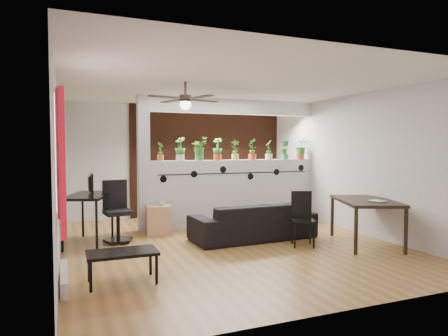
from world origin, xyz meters
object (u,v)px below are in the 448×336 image
at_px(potted_plant_1, 180,148).
at_px(potted_plant_7, 285,149).
at_px(potted_plant_6, 269,149).
at_px(dining_table, 366,204).
at_px(potted_plant_2, 199,148).
at_px(computer_desk, 89,199).
at_px(potted_plant_3, 218,148).
at_px(potted_plant_5, 252,148).
at_px(cube_shelf, 159,220).
at_px(office_chair, 117,215).
at_px(folding_chair, 302,213).
at_px(potted_plant_4, 235,149).
at_px(potted_plant_8, 300,148).
at_px(potted_plant_0, 160,151).
at_px(sofa, 253,222).
at_px(cup, 161,203).
at_px(ceiling_fan, 185,101).
at_px(coffee_table, 122,255).

xyz_separation_m(potted_plant_1, potted_plant_7, (2.37, 0.00, -0.02)).
height_order(potted_plant_6, dining_table, potted_plant_6).
height_order(potted_plant_2, computer_desk, potted_plant_2).
relative_size(potted_plant_1, dining_table, 0.29).
bearing_deg(potted_plant_1, potted_plant_2, 0.00).
height_order(potted_plant_3, potted_plant_7, potted_plant_3).
bearing_deg(potted_plant_5, potted_plant_3, 180.00).
relative_size(potted_plant_6, cube_shelf, 0.79).
bearing_deg(office_chair, folding_chair, -25.81).
bearing_deg(potted_plant_6, potted_plant_4, 180.00).
height_order(potted_plant_6, cube_shelf, potted_plant_6).
relative_size(potted_plant_2, potted_plant_8, 0.96).
relative_size(potted_plant_0, potted_plant_4, 0.88).
distance_m(potted_plant_4, dining_table, 2.90).
bearing_deg(cube_shelf, folding_chair, -32.03).
height_order(potted_plant_8, sofa, potted_plant_8).
bearing_deg(potted_plant_6, cube_shelf, -172.23).
xyz_separation_m(potted_plant_1, computer_desk, (-1.76, -0.67, -0.84)).
distance_m(potted_plant_6, cube_shelf, 2.83).
relative_size(potted_plant_4, computer_desk, 0.33).
bearing_deg(potted_plant_4, cup, -168.36).
height_order(ceiling_fan, folding_chair, ceiling_fan).
bearing_deg(potted_plant_2, potted_plant_5, -0.00).
xyz_separation_m(potted_plant_0, potted_plant_7, (2.76, 0.00, 0.02)).
bearing_deg(cup, potted_plant_8, 6.01).
bearing_deg(dining_table, coffee_table, -173.81).
xyz_separation_m(sofa, cube_shelf, (-1.45, 1.03, -0.04)).
relative_size(ceiling_fan, sofa, 0.58).
bearing_deg(sofa, computer_desk, -16.84).
bearing_deg(potted_plant_1, potted_plant_7, 0.00).
xyz_separation_m(potted_plant_3, potted_plant_8, (1.97, -0.00, 0.02)).
bearing_deg(office_chair, ceiling_fan, -50.77).
height_order(potted_plant_5, potted_plant_7, potted_plant_5).
height_order(potted_plant_1, potted_plant_7, potted_plant_1).
relative_size(sofa, dining_table, 1.31).
height_order(potted_plant_4, potted_plant_8, potted_plant_8).
xyz_separation_m(potted_plant_2, coffee_table, (-1.90, -2.85, -1.26)).
bearing_deg(office_chair, computer_desk, 176.07).
relative_size(cube_shelf, dining_table, 0.33).
distance_m(potted_plant_8, folding_chair, 2.65).
relative_size(potted_plant_0, potted_plant_6, 0.88).
bearing_deg(potted_plant_3, potted_plant_2, 180.00).
bearing_deg(office_chair, potted_plant_2, 22.33).
bearing_deg(office_chair, potted_plant_7, 10.78).
xyz_separation_m(potted_plant_7, cube_shelf, (-2.89, -0.34, -1.30)).
relative_size(potted_plant_0, potted_plant_7, 0.90).
distance_m(office_chair, folding_chair, 3.12).
relative_size(potted_plant_3, potted_plant_6, 1.08).
height_order(cup, dining_table, dining_table).
height_order(potted_plant_2, potted_plant_7, potted_plant_2).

